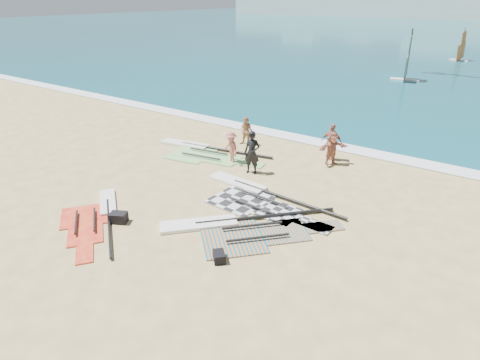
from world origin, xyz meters
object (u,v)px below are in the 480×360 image
Objects in this scene: rig_green at (201,151)px; beachgoer_back at (332,142)px; person_wetsuit at (252,153)px; gear_bag_far at (219,257)px; rig_red at (97,216)px; beachgoer_left at (246,131)px; rig_orange at (238,228)px; rig_grey at (254,196)px; beachgoer_mid at (231,147)px; gear_bag_near at (119,218)px; beachgoer_right at (332,148)px.

rig_green is 6.69m from beachgoer_back.
person_wetsuit is (3.67, -0.75, 0.94)m from rig_green.
rig_red is at bearing -175.01° from gear_bag_far.
beachgoer_left reaches higher than rig_red.
beachgoer_back is at bearing 43.26° from rig_orange.
beachgoer_mid is (-2.93, 2.42, 0.74)m from rig_grey.
beachgoer_left is at bearing 132.69° from beachgoer_mid.
rig_orange is 6.22m from beachgoer_mid.
rig_orange is 5.29m from rig_red.
person_wetsuit is 1.59m from beachgoer_mid.
gear_bag_near is 10.79m from beachgoer_back.
beachgoer_back is (3.81, 10.06, 0.73)m from gear_bag_near.
person_wetsuit is 3.83m from beachgoer_left.
gear_bag_far is 0.31× the size of beachgoer_mid.
rig_orange is 5.06m from person_wetsuit.
beachgoer_back is (5.98, 2.88, 0.87)m from rig_green.
rig_red is at bearing -166.09° from gear_bag_near.
beachgoer_right is at bearing -8.03° from beachgoer_left.
rig_grey is 2.61m from person_wetsuit.
beachgoer_mid is at bearing 90.01° from gear_bag_near.
person_wetsuit is at bearing 70.84° from rig_orange.
beachgoer_right is (5.04, 9.74, 0.77)m from rig_red.
beachgoer_back reaches higher than gear_bag_far.
beachgoer_left reaches higher than rig_grey.
person_wetsuit is at bearing 175.97° from beachgoer_right.
rig_green is 7.89m from rig_orange.
gear_bag_near is (-3.82, -2.03, 0.14)m from rig_orange.
rig_grey and rig_green have the same top height.
rig_orange is 9.56× the size of gear_bag_near.
beachgoer_left is (-3.76, 4.99, 0.72)m from rig_grey.
rig_red is at bearing -91.15° from rig_green.
beachgoer_mid is at bearing 123.40° from gear_bag_far.
rig_green is at bearing 106.74° from gear_bag_near.
beachgoer_left is (0.13, 9.69, 0.73)m from rig_red.
beachgoer_right reaches higher than rig_orange.
rig_grey is 5.34m from gear_bag_near.
rig_green is 1.17× the size of rig_orange.
rig_orange is 1.89m from gear_bag_far.
rig_green is 7.51m from gear_bag_near.
beachgoer_mid is (-3.82, 4.85, 0.74)m from rig_orange.
beachgoer_back is (0.88, 5.60, 0.87)m from rig_grey.
gear_bag_far is at bearing -142.17° from beachgoer_right.
person_wetsuit is 4.30m from beachgoer_back.
beachgoer_back is at bearing 69.24° from gear_bag_near.
rig_grey is 6.10m from rig_red.
rig_green is at bearing 155.04° from person_wetsuit.
rig_red is (-4.78, -2.27, -0.00)m from rig_orange.
rig_red is 1.00m from gear_bag_near.
beachgoer_mid is at bearing 119.34° from rig_red.
beachgoer_back is 1.12× the size of beachgoer_right.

